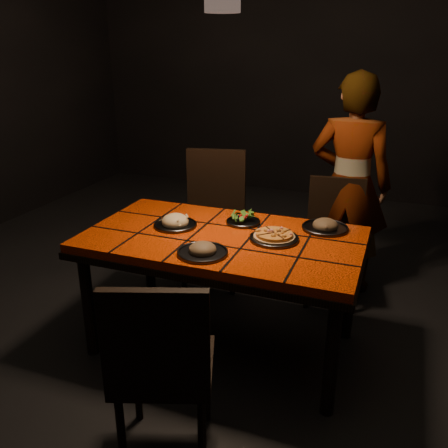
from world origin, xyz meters
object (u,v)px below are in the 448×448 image
(plate_pizza, at_px, (274,237))
(plate_pasta, at_px, (175,223))
(chair_near, at_px, (161,363))
(chair_far_right, at_px, (334,231))
(dining_table, at_px, (223,248))
(chair_far_left, at_px, (214,208))
(diner, at_px, (350,185))

(plate_pizza, relative_size, plate_pasta, 1.27)
(chair_near, xyz_separation_m, chair_far_right, (0.44, 1.85, -0.03))
(dining_table, bearing_deg, plate_pizza, 7.49)
(dining_table, height_order, plate_pizza, plate_pizza)
(chair_far_right, height_order, plate_pasta, chair_far_right)
(chair_near, distance_m, chair_far_right, 1.90)
(dining_table, height_order, chair_far_left, chair_far_left)
(chair_near, height_order, plate_pasta, chair_near)
(chair_far_left, relative_size, diner, 0.63)
(chair_far_left, xyz_separation_m, diner, (1.00, 0.23, 0.23))
(dining_table, relative_size, diner, 0.99)
(dining_table, relative_size, plate_pizza, 4.83)
(dining_table, xyz_separation_m, chair_far_right, (0.53, 0.90, -0.16))
(dining_table, height_order, diner, diner)
(dining_table, distance_m, chair_far_left, 0.97)
(chair_near, relative_size, chair_far_right, 1.05)
(chair_far_right, bearing_deg, diner, 64.58)
(plate_pasta, bearing_deg, plate_pizza, 0.38)
(chair_far_right, bearing_deg, chair_near, -111.88)
(chair_near, height_order, diner, diner)
(chair_near, bearing_deg, plate_pizza, -122.10)
(chair_far_left, height_order, plate_pasta, chair_far_left)
(chair_far_left, xyz_separation_m, plate_pizza, (0.71, -0.83, 0.18))
(dining_table, xyz_separation_m, chair_far_left, (-0.41, 0.87, -0.08))
(diner, relative_size, plate_pasta, 6.19)
(diner, height_order, plate_pizza, diner)
(chair_far_right, distance_m, plate_pasta, 1.24)
(dining_table, xyz_separation_m, chair_near, (0.08, -0.94, -0.13))
(chair_far_left, bearing_deg, chair_near, -87.23)
(chair_far_left, relative_size, plate_pizza, 3.08)
(chair_far_right, bearing_deg, dining_table, -128.59)
(diner, distance_m, plate_pizza, 1.10)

